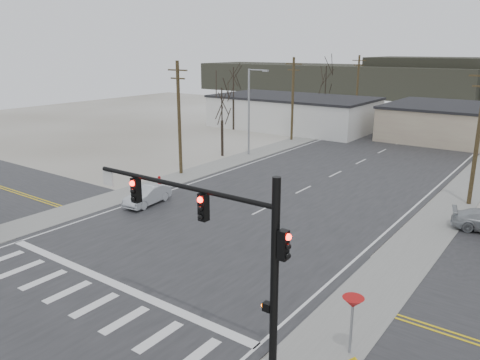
# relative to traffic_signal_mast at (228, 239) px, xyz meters

# --- Properties ---
(ground) EXTENTS (140.00, 140.00, 0.00)m
(ground) POSITION_rel_traffic_signal_mast_xyz_m (-7.89, 6.20, -4.67)
(ground) COLOR silver
(ground) RESTS_ON ground
(main_road) EXTENTS (18.00, 110.00, 0.05)m
(main_road) POSITION_rel_traffic_signal_mast_xyz_m (-7.89, 21.20, -4.65)
(main_road) COLOR #242527
(main_road) RESTS_ON ground
(cross_road) EXTENTS (90.00, 10.00, 0.04)m
(cross_road) POSITION_rel_traffic_signal_mast_xyz_m (-7.89, 6.20, -4.65)
(cross_road) COLOR #242527
(cross_road) RESTS_ON ground
(sidewalk_left) EXTENTS (3.00, 90.00, 0.06)m
(sidewalk_left) POSITION_rel_traffic_signal_mast_xyz_m (-18.49, 26.20, -4.64)
(sidewalk_left) COLOR gray
(sidewalk_left) RESTS_ON ground
(sidewalk_right) EXTENTS (3.00, 90.00, 0.06)m
(sidewalk_right) POSITION_rel_traffic_signal_mast_xyz_m (2.71, 26.20, -4.64)
(sidewalk_right) COLOR gray
(sidewalk_right) RESTS_ON ground
(traffic_signal_mast) EXTENTS (8.95, 0.43, 7.20)m
(traffic_signal_mast) POSITION_rel_traffic_signal_mast_xyz_m (0.00, 0.00, 0.00)
(traffic_signal_mast) COLOR black
(traffic_signal_mast) RESTS_ON ground
(fire_hydrant) EXTENTS (0.24, 0.24, 0.87)m
(fire_hydrant) POSITION_rel_traffic_signal_mast_xyz_m (-18.09, 14.20, -4.22)
(fire_hydrant) COLOR #A50C0C
(fire_hydrant) RESTS_ON ground
(yield_sign) EXTENTS (0.80, 0.80, 2.35)m
(yield_sign) POSITION_rel_traffic_signal_mast_xyz_m (3.61, 2.70, -2.61)
(yield_sign) COLOR gray
(yield_sign) RESTS_ON ground
(building_left_far) EXTENTS (22.30, 12.30, 4.50)m
(building_left_far) POSITION_rel_traffic_signal_mast_xyz_m (-23.89, 46.20, -2.42)
(building_left_far) COLOR silver
(building_left_far) RESTS_ON ground
(upole_left_b) EXTENTS (2.20, 0.30, 10.00)m
(upole_left_b) POSITION_rel_traffic_signal_mast_xyz_m (-19.39, 18.20, 0.55)
(upole_left_b) COLOR #4F4024
(upole_left_b) RESTS_ON ground
(upole_left_c) EXTENTS (2.20, 0.30, 10.00)m
(upole_left_c) POSITION_rel_traffic_signal_mast_xyz_m (-19.39, 38.20, 0.55)
(upole_left_c) COLOR #4F4024
(upole_left_c) RESTS_ON ground
(upole_left_d) EXTENTS (2.20, 0.30, 10.00)m
(upole_left_d) POSITION_rel_traffic_signal_mast_xyz_m (-19.39, 58.20, 0.55)
(upole_left_d) COLOR #4F4024
(upole_left_d) RESTS_ON ground
(upole_right_a) EXTENTS (2.20, 0.30, 10.00)m
(upole_right_a) POSITION_rel_traffic_signal_mast_xyz_m (3.61, 24.20, 0.55)
(upole_right_a) COLOR #4F4024
(upole_right_a) RESTS_ON ground
(streetlight_main) EXTENTS (2.40, 0.25, 9.00)m
(streetlight_main) POSITION_rel_traffic_signal_mast_xyz_m (-18.69, 28.20, 0.41)
(streetlight_main) COLOR gray
(streetlight_main) RESTS_ON ground
(tree_left_near) EXTENTS (3.30, 3.30, 7.35)m
(tree_left_near) POSITION_rel_traffic_signal_mast_xyz_m (-20.89, 26.20, 0.55)
(tree_left_near) COLOR black
(tree_left_near) RESTS_ON ground
(tree_left_far) EXTENTS (3.96, 3.96, 8.82)m
(tree_left_far) POSITION_rel_traffic_signal_mast_xyz_m (-21.89, 52.20, 1.61)
(tree_left_far) COLOR black
(tree_left_far) RESTS_ON ground
(tree_left_mid) EXTENTS (3.96, 3.96, 8.82)m
(tree_left_mid) POSITION_rel_traffic_signal_mast_xyz_m (-29.89, 40.20, 1.61)
(tree_left_mid) COLOR black
(tree_left_mid) RESTS_ON ground
(hill_left) EXTENTS (70.00, 18.00, 7.00)m
(hill_left) POSITION_rel_traffic_signal_mast_xyz_m (-42.89, 98.20, -1.17)
(hill_left) COLOR #333026
(hill_left) RESTS_ON ground
(sedan_crossing) EXTENTS (1.83, 4.15, 1.32)m
(sedan_crossing) POSITION_rel_traffic_signal_mast_xyz_m (-15.35, 10.33, -3.97)
(sedan_crossing) COLOR #B0B5BB
(sedan_crossing) RESTS_ON main_road
(car_far_a) EXTENTS (2.51, 5.94, 1.71)m
(car_far_a) POSITION_rel_traffic_signal_mast_xyz_m (-5.55, 49.19, -3.77)
(car_far_a) COLOR black
(car_far_a) RESTS_ON main_road
(car_far_b) EXTENTS (2.68, 3.82, 1.21)m
(car_far_b) POSITION_rel_traffic_signal_mast_xyz_m (-11.85, 55.80, -4.02)
(car_far_b) COLOR black
(car_far_b) RESTS_ON main_road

